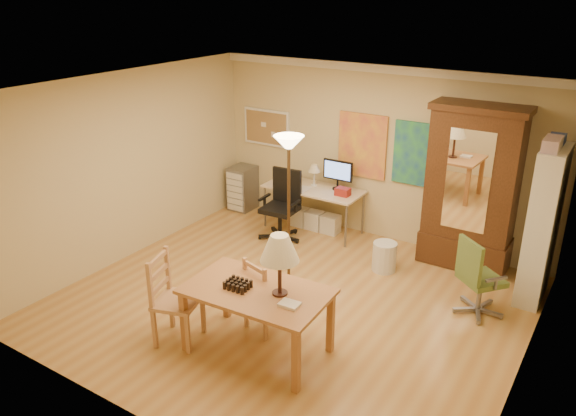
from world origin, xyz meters
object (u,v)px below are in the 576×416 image
Objects in this scene: office_chair_black at (281,221)px; office_chair_green at (477,294)px; dining_table at (265,279)px; armoire at (470,198)px; computer_desk at (316,204)px; bookshelf at (542,226)px.

office_chair_black is 1.11× the size of office_chair_green.
dining_table is 3.48m from armoire.
computer_desk reaches higher than office_chair_black.
office_chair_black is at bearing 119.95° from dining_table.
armoire reaches higher than dining_table.
armoire is 1.10m from bookshelf.
bookshelf reaches higher than office_chair_green.
office_chair_black is 0.56× the size of bookshelf.
office_chair_black is 0.48× the size of armoire.
office_chair_black is at bearing -176.31° from bookshelf.
armoire is (2.41, 0.08, 0.57)m from computer_desk.
dining_table is 0.79× the size of bookshelf.
office_chair_black reaches higher than office_chair_green.
computer_desk is (-1.20, 3.18, -0.47)m from dining_table.
bookshelf is at bearing 3.69° from office_chair_black.
office_chair_green is 0.43× the size of armoire.
office_chair_black is 3.26m from office_chair_green.
computer_desk is 1.59× the size of office_chair_green.
computer_desk is at bearing 110.67° from dining_table.
bookshelf is at bearing -5.96° from computer_desk.
office_chair_green is (2.93, -1.15, -0.18)m from computer_desk.
armoire is 1.17× the size of bookshelf.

